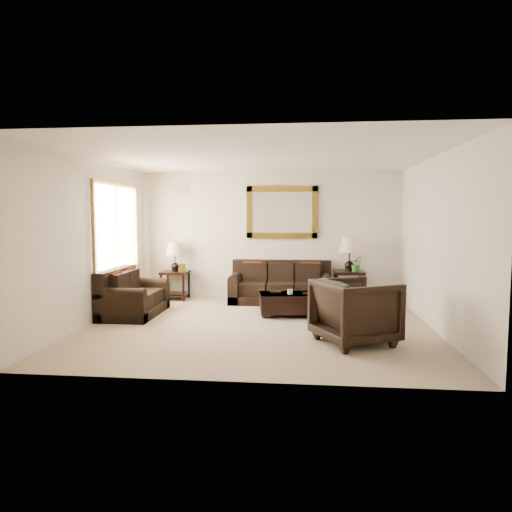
# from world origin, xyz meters

# --- Properties ---
(room) EXTENTS (5.51, 5.01, 2.71)m
(room) POSITION_xyz_m (0.00, 0.00, 1.35)
(room) COLOR tan
(room) RESTS_ON ground
(window) EXTENTS (0.07, 1.96, 1.66)m
(window) POSITION_xyz_m (-2.70, 0.90, 1.55)
(window) COLOR white
(window) RESTS_ON room
(mirror) EXTENTS (1.50, 0.06, 1.10)m
(mirror) POSITION_xyz_m (0.26, 2.47, 1.85)
(mirror) COLOR #513810
(mirror) RESTS_ON room
(air_vent) EXTENTS (0.25, 0.02, 0.18)m
(air_vent) POSITION_xyz_m (-1.90, 2.48, 2.35)
(air_vent) COLOR #999999
(air_vent) RESTS_ON room
(sofa) EXTENTS (2.07, 0.89, 0.85)m
(sofa) POSITION_xyz_m (0.26, 2.09, 0.31)
(sofa) COLOR black
(sofa) RESTS_ON room
(loveseat) EXTENTS (0.87, 1.47, 0.83)m
(loveseat) POSITION_xyz_m (-2.35, 0.61, 0.30)
(loveseat) COLOR black
(loveseat) RESTS_ON room
(end_table_left) EXTENTS (0.55, 0.55, 1.21)m
(end_table_left) POSITION_xyz_m (-1.98, 2.18, 0.79)
(end_table_left) COLOR black
(end_table_left) RESTS_ON room
(end_table_right) EXTENTS (0.61, 0.61, 1.33)m
(end_table_right) POSITION_xyz_m (1.65, 2.16, 0.87)
(end_table_right) COLOR black
(end_table_right) RESTS_ON room
(coffee_table) EXTENTS (1.26, 0.80, 0.50)m
(coffee_table) POSITION_xyz_m (0.53, 0.83, 0.25)
(coffee_table) COLOR black
(coffee_table) RESTS_ON room
(armchair) EXTENTS (1.24, 1.26, 0.99)m
(armchair) POSITION_xyz_m (1.44, -0.86, 0.49)
(armchair) COLOR black
(armchair) RESTS_ON floor
(potted_plant) EXTENTS (0.37, 0.39, 0.24)m
(potted_plant) POSITION_xyz_m (1.78, 2.05, 0.78)
(potted_plant) COLOR #275D20
(potted_plant) RESTS_ON end_table_right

